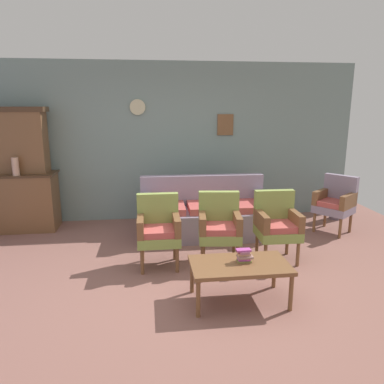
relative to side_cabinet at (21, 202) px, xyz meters
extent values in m
plane|color=#84564C|center=(2.51, -2.25, -0.47)|extent=(7.68, 7.68, 0.00)
cube|color=gray|center=(2.51, 0.38, 0.88)|extent=(6.40, 0.06, 2.70)
cube|color=brown|center=(3.41, 0.33, 1.18)|extent=(0.28, 0.02, 0.36)
cylinder|color=beige|center=(1.91, 0.33, 1.48)|extent=(0.26, 0.03, 0.26)
cube|color=brown|center=(0.00, 0.00, -0.02)|extent=(1.10, 0.52, 0.90)
cube|color=#462D1B|center=(0.00, 0.00, 0.45)|extent=(1.16, 0.55, 0.03)
cube|color=brown|center=(0.00, 0.08, 0.94)|extent=(0.90, 0.36, 0.95)
cube|color=#462D1B|center=(0.00, 0.08, 1.45)|extent=(0.99, 0.38, 0.08)
cylinder|color=tan|center=(0.04, -0.19, 0.60)|extent=(0.10, 0.10, 0.28)
cube|color=gray|center=(2.89, -0.67, -0.26)|extent=(1.97, 0.84, 0.42)
cube|color=gray|center=(2.90, -0.35, 0.19)|extent=(1.96, 0.20, 0.48)
cube|color=gray|center=(3.79, -0.69, 0.07)|extent=(0.17, 0.80, 0.24)
cube|color=gray|center=(2.00, -0.65, 0.07)|extent=(0.17, 0.80, 0.24)
cube|color=#B74C47|center=(3.47, -0.72, 0.00)|extent=(0.53, 0.57, 0.10)
cube|color=#B74C47|center=(2.89, -0.71, 0.00)|extent=(0.53, 0.57, 0.10)
cube|color=#B74C47|center=(2.32, -0.70, 0.00)|extent=(0.53, 0.57, 0.10)
cube|color=#849947|center=(2.15, -1.70, -0.09)|extent=(0.52, 0.48, 0.12)
cube|color=#B74C47|center=(2.15, -1.72, 0.00)|extent=(0.44, 0.41, 0.10)
cube|color=#849947|center=(2.15, -1.50, 0.20)|extent=(0.52, 0.10, 0.46)
cube|color=brown|center=(2.37, -1.70, 0.08)|extent=(0.08, 0.48, 0.22)
cube|color=brown|center=(1.93, -1.70, 0.08)|extent=(0.08, 0.48, 0.22)
cylinder|color=brown|center=(2.36, -1.89, -0.31)|extent=(0.04, 0.04, 0.32)
cylinder|color=brown|center=(1.94, -1.89, -0.31)|extent=(0.04, 0.04, 0.32)
cylinder|color=brown|center=(2.36, -1.51, -0.31)|extent=(0.04, 0.04, 0.32)
cylinder|color=brown|center=(1.94, -1.51, -0.31)|extent=(0.04, 0.04, 0.32)
cube|color=#849947|center=(2.92, -1.69, -0.09)|extent=(0.57, 0.54, 0.12)
cube|color=#B74C47|center=(2.92, -1.71, 0.00)|extent=(0.49, 0.46, 0.10)
cube|color=#849947|center=(2.95, -1.49, 0.20)|extent=(0.53, 0.16, 0.46)
cube|color=brown|center=(3.14, -1.71, 0.08)|extent=(0.14, 0.49, 0.22)
cube|color=brown|center=(2.70, -1.66, 0.08)|extent=(0.14, 0.49, 0.22)
cylinder|color=brown|center=(3.11, -1.90, -0.31)|extent=(0.04, 0.04, 0.32)
cylinder|color=brown|center=(2.69, -1.85, -0.31)|extent=(0.04, 0.04, 0.32)
cylinder|color=brown|center=(3.15, -1.52, -0.31)|extent=(0.04, 0.04, 0.32)
cylinder|color=brown|center=(2.74, -1.48, -0.31)|extent=(0.04, 0.04, 0.32)
cube|color=#849947|center=(3.68, -1.71, -0.09)|extent=(0.53, 0.49, 0.12)
cube|color=#B74C47|center=(3.68, -1.73, 0.00)|extent=(0.45, 0.42, 0.10)
cube|color=#849947|center=(3.68, -1.51, 0.20)|extent=(0.52, 0.11, 0.46)
cube|color=brown|center=(3.90, -1.71, 0.08)|extent=(0.09, 0.48, 0.22)
cube|color=brown|center=(3.46, -1.70, 0.08)|extent=(0.09, 0.48, 0.22)
cylinder|color=brown|center=(3.88, -1.90, -0.31)|extent=(0.04, 0.04, 0.32)
cylinder|color=brown|center=(3.46, -1.89, -0.31)|extent=(0.04, 0.04, 0.32)
cylinder|color=brown|center=(3.89, -1.52, -0.31)|extent=(0.04, 0.04, 0.32)
cylinder|color=brown|center=(3.47, -1.51, -0.31)|extent=(0.04, 0.04, 0.32)
cube|color=gray|center=(4.94, -0.75, -0.09)|extent=(0.70, 0.71, 0.12)
cube|color=#B74C47|center=(4.93, -0.77, 0.00)|extent=(0.59, 0.60, 0.10)
cube|color=gray|center=(5.10, -0.63, 0.20)|extent=(0.40, 0.47, 0.46)
cube|color=brown|center=(5.08, -0.93, 0.08)|extent=(0.43, 0.36, 0.22)
cube|color=brown|center=(4.81, -0.58, 0.08)|extent=(0.43, 0.36, 0.22)
cylinder|color=brown|center=(4.92, -1.04, -0.31)|extent=(0.04, 0.04, 0.32)
cylinder|color=brown|center=(4.66, -0.70, -0.31)|extent=(0.04, 0.04, 0.32)
cylinder|color=brown|center=(5.22, -0.80, -0.31)|extent=(0.04, 0.04, 0.32)
cylinder|color=brown|center=(4.96, -0.47, -0.31)|extent=(0.04, 0.04, 0.32)
cube|color=brown|center=(2.94, -2.64, -0.07)|extent=(1.00, 0.56, 0.04)
cylinder|color=brown|center=(2.48, -2.40, -0.28)|extent=(0.04, 0.04, 0.38)
cylinder|color=brown|center=(3.40, -2.40, -0.28)|extent=(0.04, 0.04, 0.38)
cylinder|color=brown|center=(2.48, -2.88, -0.28)|extent=(0.04, 0.04, 0.38)
cylinder|color=brown|center=(3.40, -2.88, -0.28)|extent=(0.04, 0.04, 0.38)
cube|color=olive|center=(2.99, -2.60, -0.04)|extent=(0.15, 0.08, 0.02)
cube|color=#BF49B0|center=(2.99, -2.60, -0.01)|extent=(0.12, 0.08, 0.03)
cube|color=gray|center=(3.00, -2.61, 0.01)|extent=(0.16, 0.10, 0.02)
cube|color=tan|center=(2.99, -2.60, 0.04)|extent=(0.13, 0.07, 0.03)
cube|color=#A0627A|center=(2.99, -2.61, 0.06)|extent=(0.10, 0.09, 0.02)
cube|color=#AA438F|center=(2.98, -2.61, 0.08)|extent=(0.15, 0.08, 0.02)
cylinder|color=#5F535E|center=(5.36, -0.10, -0.13)|extent=(0.22, 0.22, 0.67)
camera|label=1|loc=(2.04, -5.97, 1.52)|focal=34.10mm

